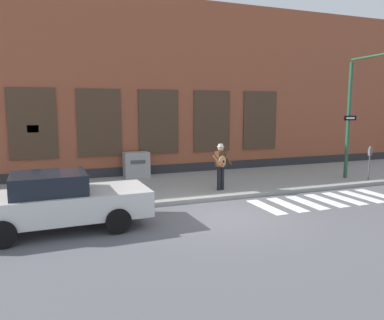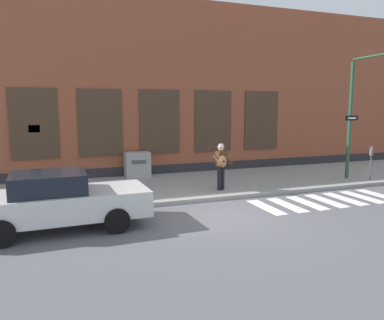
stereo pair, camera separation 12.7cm
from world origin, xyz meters
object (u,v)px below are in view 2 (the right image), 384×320
Objects in this scene: traffic_light at (373,94)px; busker at (221,164)px; red_car at (57,201)px; parking_meter at (371,158)px; utility_box at (137,165)px.

busker is at bearing 170.12° from traffic_light.
parking_meter is at bearing 7.85° from red_car.
busker reaches higher than parking_meter.
busker is (5.75, 2.21, 0.36)m from red_car.
utility_box is at bearing 60.07° from red_car.
busker is at bearing 175.70° from parking_meter.
parking_meter is 1.30× the size of utility_box.
red_car reaches higher than utility_box.
traffic_light is 2.76m from parking_meter.
traffic_light is (5.97, -1.04, 2.58)m from busker.
red_car is 2.70× the size of busker.
parking_meter reaches higher than utility_box.
parking_meter reaches higher than red_car.
utility_box is (-8.33, 4.71, -3.01)m from traffic_light.
red_car is at bearing -119.93° from utility_box.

